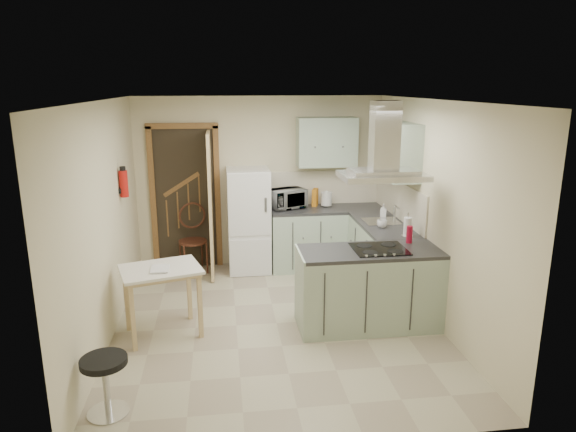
{
  "coord_description": "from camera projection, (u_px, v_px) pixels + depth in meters",
  "views": [
    {
      "loc": [
        -0.57,
        -5.36,
        2.67
      ],
      "look_at": [
        0.19,
        0.45,
        1.15
      ],
      "focal_mm": 32.0,
      "sensor_mm": 36.0,
      "label": 1
    }
  ],
  "objects": [
    {
      "name": "soap_bottle",
      "position": [
        383.0,
        210.0,
        7.0
      ],
      "size": [
        0.1,
        0.1,
        0.18
      ],
      "primitive_type": "imported",
      "rotation": [
        0.0,
        0.0,
        -0.37
      ],
      "color": "#A4A6AF",
      "rests_on": "counter_right"
    },
    {
      "name": "left_wall",
      "position": [
        104.0,
        224.0,
        5.35
      ],
      "size": [
        0.0,
        4.2,
        4.2
      ],
      "primitive_type": "plane",
      "rotation": [
        1.57,
        0.0,
        1.57
      ],
      "color": "beige",
      "rests_on": "floor"
    },
    {
      "name": "fridge",
      "position": [
        249.0,
        220.0,
        7.4
      ],
      "size": [
        0.6,
        0.6,
        1.5
      ],
      "primitive_type": "cube",
      "color": "white",
      "rests_on": "floor"
    },
    {
      "name": "book",
      "position": [
        150.0,
        265.0,
        5.37
      ],
      "size": [
        0.19,
        0.26,
        0.11
      ],
      "primitive_type": "imported",
      "rotation": [
        0.0,
        0.0,
        0.02
      ],
      "color": "brown",
      "rests_on": "drop_leaf_table"
    },
    {
      "name": "doorway",
      "position": [
        186.0,
        198.0,
        7.47
      ],
      "size": [
        1.1,
        0.12,
        2.1
      ],
      "primitive_type": "cube",
      "color": "brown",
      "rests_on": "floor"
    },
    {
      "name": "extractor_hood",
      "position": [
        383.0,
        176.0,
        5.43
      ],
      "size": [
        0.9,
        0.55,
        0.1
      ],
      "primitive_type": "cube",
      "color": "silver",
      "rests_on": "ceiling"
    },
    {
      "name": "hob",
      "position": [
        379.0,
        249.0,
        5.63
      ],
      "size": [
        0.58,
        0.5,
        0.01
      ],
      "primitive_type": "cube",
      "color": "black",
      "rests_on": "peninsula"
    },
    {
      "name": "counter_back",
      "position": [
        307.0,
        238.0,
        7.59
      ],
      "size": [
        1.08,
        0.6,
        0.9
      ],
      "primitive_type": "cube",
      "color": "#9EB2A0",
      "rests_on": "floor"
    },
    {
      "name": "peninsula",
      "position": [
        369.0,
        288.0,
        5.73
      ],
      "size": [
        1.55,
        0.65,
        0.9
      ],
      "primitive_type": "cube",
      "color": "#9EB2A0",
      "rests_on": "floor"
    },
    {
      "name": "fire_extinguisher",
      "position": [
        124.0,
        184.0,
        6.16
      ],
      "size": [
        0.1,
        0.1,
        0.32
      ],
      "primitive_type": "cylinder",
      "color": "#B2140F",
      "rests_on": "left_wall"
    },
    {
      "name": "red_bottle",
      "position": [
        409.0,
        234.0,
        5.85
      ],
      "size": [
        0.09,
        0.09,
        0.2
      ],
      "primitive_type": "cylinder",
      "rotation": [
        0.0,
        0.0,
        0.31
      ],
      "color": "#B50F2F",
      "rests_on": "peninsula"
    },
    {
      "name": "kettle",
      "position": [
        326.0,
        199.0,
        7.57
      ],
      "size": [
        0.19,
        0.19,
        0.24
      ],
      "primitive_type": "cylinder",
      "rotation": [
        0.0,
        0.0,
        -0.19
      ],
      "color": "silver",
      "rests_on": "counter_back"
    },
    {
      "name": "right_wall",
      "position": [
        434.0,
        213.0,
        5.8
      ],
      "size": [
        0.0,
        4.2,
        4.2
      ],
      "primitive_type": "plane",
      "rotation": [
        1.57,
        0.0,
        -1.57
      ],
      "color": "beige",
      "rests_on": "floor"
    },
    {
      "name": "wall_cabinet_right",
      "position": [
        397.0,
        151.0,
        6.45
      ],
      "size": [
        0.35,
        0.9,
        0.7
      ],
      "primitive_type": "cube",
      "color": "#9EB2A0",
      "rests_on": "right_wall"
    },
    {
      "name": "cereal_box",
      "position": [
        315.0,
        197.0,
        7.62
      ],
      "size": [
        0.12,
        0.18,
        0.26
      ],
      "primitive_type": "cube",
      "rotation": [
        0.0,
        0.0,
        -0.37
      ],
      "color": "orange",
      "rests_on": "counter_back"
    },
    {
      "name": "paper_towel",
      "position": [
        408.0,
        227.0,
        6.09
      ],
      "size": [
        0.1,
        0.1,
        0.24
      ],
      "primitive_type": "cylinder",
      "rotation": [
        0.0,
        0.0,
        0.02
      ],
      "color": "white",
      "rests_on": "counter_right"
    },
    {
      "name": "cup",
      "position": [
        382.0,
        224.0,
        6.47
      ],
      "size": [
        0.16,
        0.16,
        0.1
      ],
      "primitive_type": "imported",
      "rotation": [
        0.0,
        0.0,
        0.38
      ],
      "color": "silver",
      "rests_on": "counter_right"
    },
    {
      "name": "microwave",
      "position": [
        287.0,
        199.0,
        7.47
      ],
      "size": [
        0.6,
        0.52,
        0.28
      ],
      "primitive_type": "imported",
      "rotation": [
        0.0,
        0.0,
        0.41
      ],
      "color": "black",
      "rests_on": "counter_back"
    },
    {
      "name": "ceiling",
      "position": [
        275.0,
        100.0,
        5.26
      ],
      "size": [
        4.2,
        4.2,
        0.0
      ],
      "primitive_type": "plane",
      "rotation": [
        3.14,
        0.0,
        0.0
      ],
      "color": "silver",
      "rests_on": "back_wall"
    },
    {
      "name": "bentwood_chair",
      "position": [
        193.0,
        242.0,
        7.41
      ],
      "size": [
        0.49,
        0.49,
        0.91
      ],
      "primitive_type": "cube",
      "rotation": [
        0.0,
        0.0,
        0.26
      ],
      "color": "#53321B",
      "rests_on": "floor"
    },
    {
      "name": "wall_cabinet_back",
      "position": [
        327.0,
        142.0,
        7.39
      ],
      "size": [
        0.85,
        0.35,
        0.7
      ],
      "primitive_type": "cube",
      "color": "#9EB2A0",
      "rests_on": "back_wall"
    },
    {
      "name": "drop_leaf_table",
      "position": [
        163.0,
        301.0,
        5.55
      ],
      "size": [
        0.96,
        0.82,
        0.77
      ],
      "primitive_type": "cube",
      "rotation": [
        0.0,
        0.0,
        0.29
      ],
      "color": "#D5B183",
      "rests_on": "floor"
    },
    {
      "name": "back_wall",
      "position": [
        261.0,
        182.0,
        7.59
      ],
      "size": [
        3.6,
        0.0,
        3.6
      ],
      "primitive_type": "plane",
      "rotation": [
        1.57,
        0.0,
        0.0
      ],
      "color": "beige",
      "rests_on": "floor"
    },
    {
      "name": "floor",
      "position": [
        276.0,
        323.0,
        5.89
      ],
      "size": [
        4.2,
        4.2,
        0.0
      ],
      "primitive_type": "plane",
      "color": "#AFA788",
      "rests_on": "ground"
    },
    {
      "name": "stool",
      "position": [
        106.0,
        386.0,
        4.22
      ],
      "size": [
        0.43,
        0.43,
        0.51
      ],
      "primitive_type": "cylinder",
      "rotation": [
        0.0,
        0.0,
        0.16
      ],
      "color": "black",
      "rests_on": "floor"
    },
    {
      "name": "counter_right",
      "position": [
        376.0,
        250.0,
        7.05
      ],
      "size": [
        0.6,
        1.95,
        0.9
      ],
      "primitive_type": "cube",
      "color": "#9EB2A0",
      "rests_on": "floor"
    },
    {
      "name": "splashback",
      "position": [
        324.0,
        187.0,
        7.73
      ],
      "size": [
        1.68,
        0.02,
        0.5
      ],
      "primitive_type": "cube",
      "color": "beige",
      "rests_on": "counter_back"
    },
    {
      "name": "sink",
      "position": [
        381.0,
        221.0,
        6.76
      ],
      "size": [
        0.45,
        0.4,
        0.01
      ],
      "primitive_type": "cube",
      "color": "silver",
      "rests_on": "counter_right"
    }
  ]
}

